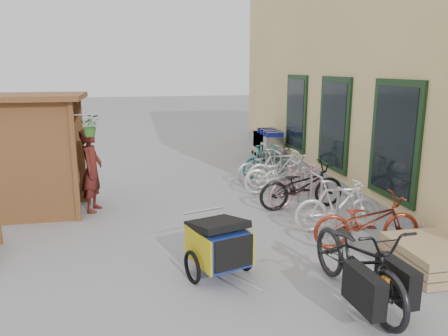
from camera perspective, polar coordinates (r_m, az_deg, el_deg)
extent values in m
plane|color=gray|center=(7.27, -1.51, -10.51)|extent=(80.00, 80.00, 0.00)
cube|color=#DFBD80|center=(13.47, 23.86, 14.46)|extent=(6.00, 13.00, 7.00)
cube|color=gray|center=(12.35, 11.28, -0.15)|extent=(0.18, 13.00, 0.30)
cube|color=black|center=(8.55, 21.38, 3.35)|extent=(0.06, 1.50, 2.20)
cube|color=black|center=(8.53, 21.21, 3.34)|extent=(0.02, 1.25, 1.95)
cube|color=black|center=(10.71, 14.17, 5.61)|extent=(0.06, 1.50, 2.20)
cube|color=black|center=(10.69, 14.02, 5.61)|extent=(0.02, 1.25, 1.95)
cube|color=black|center=(12.99, 9.41, 7.06)|extent=(0.06, 1.50, 2.20)
cube|color=black|center=(12.98, 9.28, 7.06)|extent=(0.02, 1.25, 1.95)
cube|color=brown|center=(8.68, -18.92, 0.64)|extent=(0.09, 0.09, 2.30)
cube|color=brown|center=(9.94, -18.03, 2.20)|extent=(0.09, 0.09, 2.30)
cube|color=brown|center=(8.87, -24.67, 0.41)|extent=(1.80, 0.05, 2.30)
cube|color=brown|center=(10.06, -23.14, 1.91)|extent=(1.80, 0.05, 2.30)
cube|color=brown|center=(9.31, -24.53, 8.45)|extent=(2.15, 1.65, 0.10)
cube|color=brown|center=(9.55, -24.89, -0.32)|extent=(1.30, 1.15, 0.04)
cube|color=brown|center=(9.45, -25.23, 3.22)|extent=(1.30, 1.15, 0.04)
cylinder|color=#A5A8AD|center=(8.52, -18.16, 6.62)|extent=(0.36, 0.02, 0.02)
imported|color=#2F6322|center=(8.52, -17.06, 5.35)|extent=(0.38, 0.33, 0.42)
cylinder|color=#A5A8AD|center=(7.61, 16.23, -6.55)|extent=(0.05, 0.05, 0.84)
cylinder|color=#A5A8AD|center=(8.03, 14.58, -5.42)|extent=(0.05, 0.05, 0.84)
cylinder|color=#A5A8AD|center=(7.70, 15.57, -3.01)|extent=(0.05, 0.50, 0.05)
cylinder|color=#A5A8AD|center=(8.64, 12.56, -4.02)|extent=(0.05, 0.05, 0.84)
cylinder|color=#A5A8AD|center=(9.08, 11.29, -3.13)|extent=(0.05, 0.05, 0.84)
cylinder|color=#A5A8AD|center=(8.75, 12.03, -0.92)|extent=(0.05, 0.50, 0.05)
cylinder|color=#A5A8AD|center=(9.70, 9.70, -2.02)|extent=(0.05, 0.05, 0.84)
cylinder|color=#A5A8AD|center=(10.15, 8.69, -1.31)|extent=(0.05, 0.05, 0.84)
cylinder|color=#A5A8AD|center=(9.83, 9.27, 0.71)|extent=(0.05, 0.50, 0.05)
cylinder|color=#A5A8AD|center=(10.79, 7.41, -0.42)|extent=(0.05, 0.05, 0.84)
cylinder|color=#A5A8AD|center=(11.25, 6.59, 0.16)|extent=(0.05, 0.05, 0.84)
cylinder|color=#A5A8AD|center=(10.94, 7.05, 2.02)|extent=(0.05, 0.50, 0.05)
cylinder|color=#A5A8AD|center=(11.90, 5.55, 0.89)|extent=(0.05, 0.05, 0.84)
cylinder|color=#A5A8AD|center=(12.37, 4.87, 1.36)|extent=(0.05, 0.05, 0.84)
cylinder|color=#A5A8AD|center=(12.06, 5.25, 3.08)|extent=(0.05, 0.50, 0.05)
cube|color=tan|center=(7.21, 25.41, -11.44)|extent=(1.00, 1.20, 0.12)
cube|color=tan|center=(7.15, 25.52, -10.42)|extent=(1.00, 1.20, 0.12)
cube|color=tan|center=(7.10, 25.63, -9.38)|extent=(1.00, 1.20, 0.12)
cube|color=silver|center=(13.80, 6.11, 3.23)|extent=(0.53, 0.82, 0.50)
cube|color=navy|center=(13.36, 6.69, 4.37)|extent=(0.53, 0.04, 0.17)
cylinder|color=silver|center=(13.32, 6.74, 4.64)|extent=(0.56, 0.03, 0.03)
cylinder|color=black|center=(13.52, 5.63, 0.78)|extent=(0.04, 0.12, 0.12)
cube|color=silver|center=(14.12, 5.70, 3.46)|extent=(0.53, 0.82, 0.50)
cube|color=navy|center=(13.68, 6.25, 4.58)|extent=(0.53, 0.04, 0.17)
cylinder|color=silver|center=(13.64, 6.29, 4.84)|extent=(0.56, 0.03, 0.03)
cylinder|color=black|center=(13.84, 5.22, 1.07)|extent=(0.04, 0.12, 0.12)
cube|color=silver|center=(14.44, 5.30, 3.68)|extent=(0.53, 0.82, 0.50)
cube|color=navy|center=(14.00, 5.82, 4.78)|extent=(0.53, 0.04, 0.17)
cylinder|color=silver|center=(13.96, 5.86, 5.04)|extent=(0.56, 0.03, 0.03)
cylinder|color=black|center=(14.16, 4.83, 1.34)|extent=(0.04, 0.12, 0.12)
cube|color=silver|center=(14.77, 4.92, 3.89)|extent=(0.53, 0.82, 0.50)
cube|color=navy|center=(14.32, 5.42, 4.97)|extent=(0.53, 0.04, 0.17)
cylinder|color=silver|center=(14.28, 5.46, 5.22)|extent=(0.56, 0.03, 0.03)
cylinder|color=black|center=(14.48, 4.45, 1.61)|extent=(0.04, 0.12, 0.12)
cube|color=navy|center=(6.23, -0.69, -9.98)|extent=(0.83, 0.96, 0.48)
cube|color=gold|center=(6.10, -3.44, -10.55)|extent=(0.27, 0.78, 0.48)
cube|color=gold|center=(6.38, 1.92, -9.42)|extent=(0.27, 0.78, 0.48)
cube|color=black|center=(5.88, 1.32, -11.12)|extent=(0.56, 0.20, 0.44)
cube|color=black|center=(6.17, -0.92, -7.36)|extent=(0.88, 0.95, 0.23)
torus|color=black|center=(6.16, -4.18, -12.81)|extent=(0.20, 0.47, 0.47)
torus|color=black|center=(6.52, 2.59, -11.28)|extent=(0.20, 0.47, 0.47)
cylinder|color=#B7B7BC|center=(5.79, 2.70, -14.56)|extent=(0.24, 0.67, 0.03)
cylinder|color=#B7B7BC|center=(6.47, -2.60, -5.55)|extent=(0.63, 0.23, 0.03)
imported|color=black|center=(5.85, 17.06, -11.31)|extent=(0.84, 2.12, 1.10)
cube|color=black|center=(5.35, 17.80, -14.89)|extent=(0.22, 0.66, 0.45)
cube|color=black|center=(5.69, 21.63, -13.47)|extent=(0.22, 0.66, 0.45)
cube|color=orange|center=(5.49, 19.82, -13.70)|extent=(0.13, 0.19, 0.12)
imported|color=maroon|center=(9.28, -16.88, -0.32)|extent=(0.54, 0.70, 1.71)
imported|color=maroon|center=(7.51, 18.14, -6.64)|extent=(1.81, 0.83, 0.92)
imported|color=white|center=(8.11, 14.70, -4.78)|extent=(1.64, 0.60, 0.97)
imported|color=black|center=(9.26, 10.10, -2.30)|extent=(1.91, 0.77, 0.98)
imported|color=pink|center=(9.41, 9.95, -2.23)|extent=(1.60, 0.80, 0.92)
imported|color=white|center=(10.36, 7.47, -0.69)|extent=(1.80, 0.63, 0.94)
imported|color=white|center=(10.72, 7.31, -0.07)|extent=(1.67, 0.48, 1.00)
imported|color=#B2B1B6|center=(11.25, 5.55, 0.34)|extent=(1.81, 1.01, 0.90)
imported|color=#1D7775|center=(11.85, 5.48, 0.97)|extent=(1.54, 0.87, 0.89)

